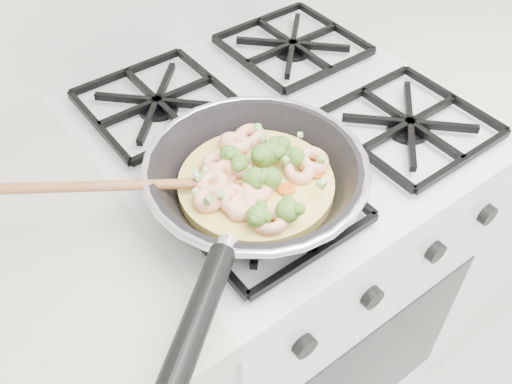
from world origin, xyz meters
TOP-DOWN VIEW (x-y plane):
  - stove at (0.00, 1.70)m, footprint 0.60×0.60m
  - counter_right at (0.80, 1.70)m, footprint 1.00×0.60m
  - skillet at (-0.16, 1.56)m, footprint 0.46×0.37m

SIDE VIEW (x-z plane):
  - counter_right at x=0.80m, z-range 0.00..0.90m
  - stove at x=0.00m, z-range 0.00..0.92m
  - skillet at x=-0.16m, z-range 0.91..1.01m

